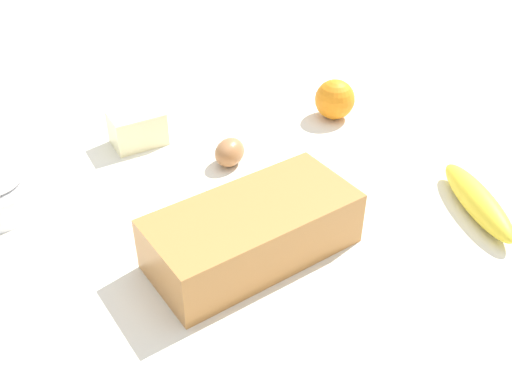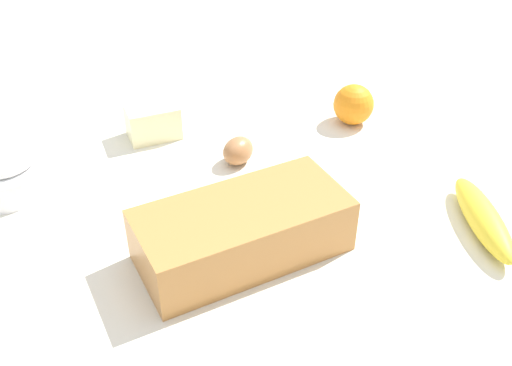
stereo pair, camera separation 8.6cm
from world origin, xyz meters
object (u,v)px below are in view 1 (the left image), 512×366
loaf_pan (253,230)px  egg_near_butter (230,152)px  banana (478,201)px  orange_fruit (335,99)px  butter_block (137,128)px

loaf_pan → egg_near_butter: size_ratio=5.04×
banana → egg_near_butter: 0.39m
orange_fruit → butter_block: 0.37m
banana → orange_fruit: bearing=75.2°
butter_block → egg_near_butter: bearing=-69.0°
orange_fruit → egg_near_butter: (-0.25, 0.03, -0.01)m
orange_fruit → loaf_pan: bearing=-158.5°
loaf_pan → orange_fruit: bearing=33.7°
orange_fruit → egg_near_butter: size_ratio=1.25×
banana → orange_fruit: size_ratio=2.55×
banana → butter_block: 0.57m
loaf_pan → banana: bearing=-19.0°
butter_block → egg_near_butter: butter_block is taller
loaf_pan → butter_block: 0.35m
butter_block → egg_near_butter: (0.06, -0.16, -0.01)m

